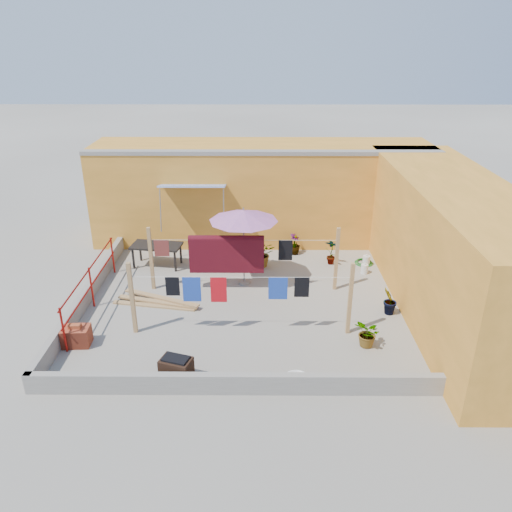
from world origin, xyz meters
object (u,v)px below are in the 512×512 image
at_px(brick_stack, 76,336).
at_px(white_basin, 297,379).
at_px(plant_back_a, 262,254).
at_px(brazier, 176,369).
at_px(green_hose, 364,262).
at_px(water_jug_b, 366,260).
at_px(patio_umbrella, 244,216).
at_px(outdoor_table, 157,247).
at_px(water_jug_a, 364,269).

height_order(brick_stack, white_basin, brick_stack).
bearing_deg(brick_stack, plant_back_a, 44.92).
xyz_separation_m(brazier, green_hose, (4.88, 5.67, -0.23)).
height_order(white_basin, water_jug_b, water_jug_b).
xyz_separation_m(brazier, water_jug_b, (4.92, 5.56, -0.12)).
distance_m(patio_umbrella, white_basin, 4.91).
distance_m(brazier, water_jug_b, 7.43).
distance_m(outdoor_table, brazier, 5.66).
bearing_deg(water_jug_a, patio_umbrella, -169.60).
xyz_separation_m(brick_stack, green_hose, (7.33, 4.41, -0.19)).
height_order(green_hose, plant_back_a, plant_back_a).
height_order(brick_stack, brazier, brazier).
relative_size(water_jug_a, green_hose, 0.58).
xyz_separation_m(patio_umbrella, outdoor_table, (-2.65, 1.13, -1.39)).
height_order(patio_umbrella, water_jug_b, patio_umbrella).
height_order(brazier, plant_back_a, plant_back_a).
height_order(water_jug_a, water_jug_b, water_jug_b).
xyz_separation_m(brazier, water_jug_a, (4.76, 4.98, -0.13)).
height_order(water_jug_a, plant_back_a, plant_back_a).
relative_size(brazier, green_hose, 1.27).
xyz_separation_m(water_jug_a, plant_back_a, (-3.00, 0.48, 0.27)).
bearing_deg(plant_back_a, brick_stack, -135.08).
xyz_separation_m(outdoor_table, green_hose, (6.29, 0.20, -0.59)).
bearing_deg(green_hose, patio_umbrella, -159.86).
distance_m(brazier, green_hose, 7.49).
xyz_separation_m(white_basin, water_jug_b, (2.49, 5.56, 0.10)).
xyz_separation_m(outdoor_table, plant_back_a, (3.16, -0.01, -0.21)).
height_order(outdoor_table, water_jug_b, outdoor_table).
height_order(outdoor_table, brazier, outdoor_table).
bearing_deg(brazier, brick_stack, 152.76).
bearing_deg(patio_umbrella, white_basin, -74.74).
bearing_deg(brick_stack, brazier, -27.24).
distance_m(brazier, plant_back_a, 5.74).
distance_m(patio_umbrella, water_jug_b, 4.30).
xyz_separation_m(outdoor_table, white_basin, (3.84, -5.47, -0.58)).
bearing_deg(patio_umbrella, water_jug_a, 10.40).
relative_size(outdoor_table, brick_stack, 2.49).
bearing_deg(brazier, patio_umbrella, 73.98).
xyz_separation_m(water_jug_a, green_hose, (0.12, 0.69, -0.11)).
distance_m(patio_umbrella, green_hose, 4.34).
xyz_separation_m(water_jug_b, green_hose, (-0.04, 0.11, -0.11)).
distance_m(water_jug_b, plant_back_a, 3.18).
height_order(patio_umbrella, water_jug_a, patio_umbrella).
distance_m(patio_umbrella, plant_back_a, 2.01).
relative_size(white_basin, green_hose, 0.93).
bearing_deg(outdoor_table, white_basin, -54.98).
distance_m(patio_umbrella, outdoor_table, 3.20).
xyz_separation_m(brazier, white_basin, (2.43, 0.00, -0.22)).
distance_m(green_hose, plant_back_a, 3.15).
relative_size(water_jug_b, plant_back_a, 0.41).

